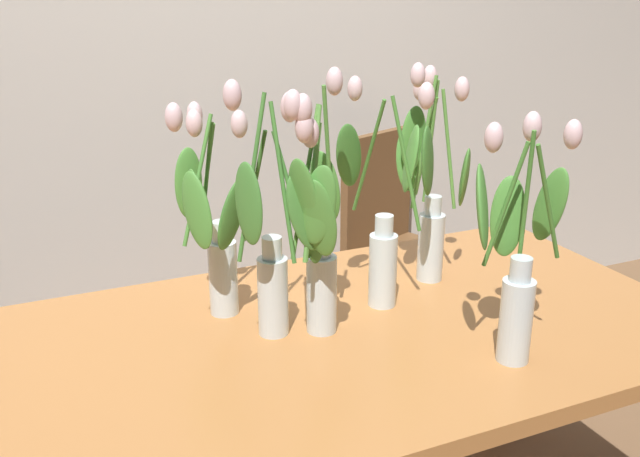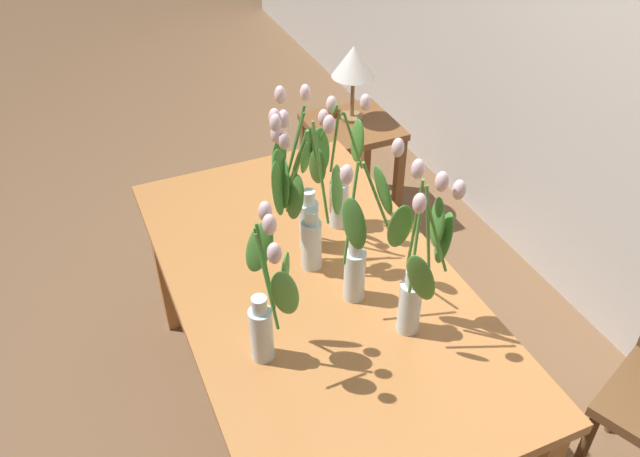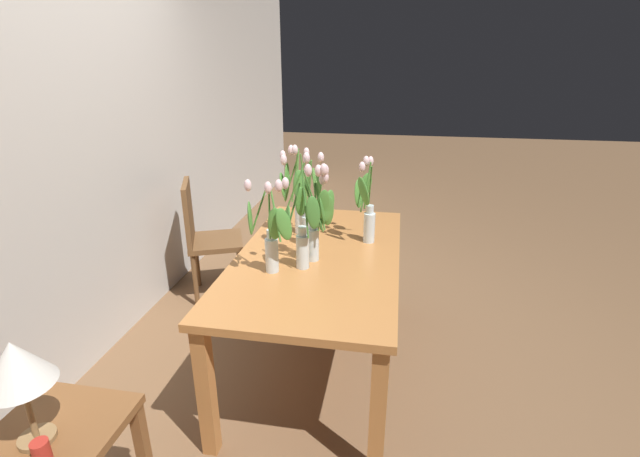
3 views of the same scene
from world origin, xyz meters
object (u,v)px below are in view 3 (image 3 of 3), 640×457
side_table (61,454)px  tulip_vase_0 (270,238)px  tulip_vase_3 (306,214)px  dining_chair (205,233)px  tulip_vase_4 (306,229)px  tulip_vase_2 (297,198)px  pillar_candle (41,451)px  tulip_vase_5 (367,209)px  dining_table (319,269)px  tulip_vase_1 (316,221)px  table_lamp (16,366)px

side_table → tulip_vase_0: bearing=-29.5°
tulip_vase_3 → dining_chair: tulip_vase_3 is taller
tulip_vase_0 → tulip_vase_4: bearing=-61.1°
tulip_vase_0 → tulip_vase_2: (0.58, -0.01, 0.03)m
tulip_vase_0 → side_table: bearing=150.5°
tulip_vase_0 → pillar_candle: tulip_vase_0 is taller
tulip_vase_2 → tulip_vase_5: size_ratio=1.10×
tulip_vase_4 → pillar_candle: tulip_vase_4 is taller
dining_table → dining_chair: 1.23m
tulip_vase_2 → tulip_vase_4: size_ratio=0.98×
tulip_vase_1 → dining_chair: (0.79, 1.01, -0.45)m
tulip_vase_5 → dining_chair: size_ratio=0.55×
tulip_vase_1 → side_table: bearing=147.0°
dining_chair → pillar_candle: bearing=-170.5°
tulip_vase_4 → table_lamp: tulip_vase_4 is taller
tulip_vase_1 → tulip_vase_4: (-0.09, 0.03, -0.01)m
tulip_vase_4 → tulip_vase_5: (0.43, -0.28, -0.02)m
dining_chair → table_lamp: (-1.97, -0.26, 0.33)m
tulip_vase_1 → dining_chair: bearing=52.1°
dining_table → side_table: dining_table is taller
dining_table → pillar_candle: 1.50m
tulip_vase_2 → tulip_vase_3: bearing=-152.5°
tulip_vase_3 → pillar_candle: size_ratio=7.27×
dining_table → table_lamp: size_ratio=4.02×
dining_table → dining_chair: size_ratio=1.72×
tulip_vase_4 → dining_chair: size_ratio=0.62×
dining_table → tulip_vase_5: size_ratio=3.10×
tulip_vase_4 → pillar_candle: bearing=151.0°
tulip_vase_0 → pillar_candle: (-1.06, 0.48, -0.35)m
dining_table → side_table: size_ratio=2.91×
tulip_vase_0 → tulip_vase_4: tulip_vase_4 is taller
tulip_vase_2 → tulip_vase_5: bearing=-98.2°
dining_table → dining_chair: bearing=55.5°
dining_chair → table_lamp: bearing=-172.4°
tulip_vase_0 → tulip_vase_3: 0.41m
tulip_vase_3 → dining_chair: size_ratio=0.59×
tulip_vase_0 → tulip_vase_1: bearing=-47.4°
tulip_vase_5 → dining_table: bearing=134.1°
tulip_vase_2 → dining_chair: size_ratio=0.61×
tulip_vase_1 → tulip_vase_3: (0.22, 0.10, -0.04)m
tulip_vase_3 → tulip_vase_4: bearing=-168.3°
dining_table → tulip_vase_2: bearing=31.9°
tulip_vase_4 → side_table: tulip_vase_4 is taller
dining_table → dining_chair: dining_chair is taller
tulip_vase_1 → tulip_vase_3: tulip_vase_1 is taller
dining_table → side_table: 1.44m
tulip_vase_5 → pillar_candle: 1.86m
tulip_vase_2 → dining_chair: (0.39, 0.82, -0.45)m
tulip_vase_4 → side_table: 1.36m
dining_table → pillar_candle: size_ratio=21.33×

